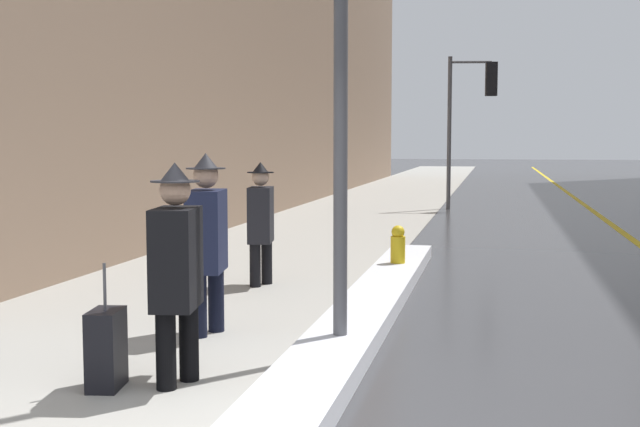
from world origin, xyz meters
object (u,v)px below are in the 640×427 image
(traffic_light_near, at_px, (474,99))
(fire_hydrant, at_px, (398,251))
(pedestrian_nearside, at_px, (261,219))
(pedestrian_with_shoulder_bag, at_px, (177,265))
(rolling_suitcase, at_px, (106,350))
(pedestrian_in_fedora, at_px, (207,237))

(traffic_light_near, bearing_deg, fire_hydrant, -103.27)
(traffic_light_near, relative_size, pedestrian_nearside, 2.60)
(pedestrian_with_shoulder_bag, bearing_deg, fire_hydrant, 159.65)
(pedestrian_nearside, relative_size, rolling_suitcase, 1.66)
(pedestrian_in_fedora, xyz_separation_m, rolling_suitcase, (-0.14, -1.75, -0.64))
(pedestrian_with_shoulder_bag, height_order, pedestrian_nearside, pedestrian_with_shoulder_bag)
(pedestrian_with_shoulder_bag, bearing_deg, pedestrian_in_fedora, -176.99)
(pedestrian_in_fedora, bearing_deg, fire_hydrant, 150.59)
(pedestrian_nearside, distance_m, rolling_suitcase, 4.38)
(traffic_light_near, height_order, rolling_suitcase, traffic_light_near)
(pedestrian_in_fedora, xyz_separation_m, pedestrian_nearside, (-0.25, 2.60, -0.08))
(traffic_light_near, height_order, pedestrian_nearside, traffic_light_near)
(pedestrian_in_fedora, relative_size, fire_hydrant, 2.47)
(traffic_light_near, relative_size, pedestrian_in_fedora, 2.37)
(pedestrian_with_shoulder_bag, bearing_deg, rolling_suitcase, -75.80)
(pedestrian_nearside, bearing_deg, rolling_suitcase, -7.96)
(traffic_light_near, bearing_deg, pedestrian_in_fedora, -107.57)
(traffic_light_near, bearing_deg, rolling_suitcase, -107.25)
(fire_hydrant, bearing_deg, pedestrian_in_fedora, -110.07)
(pedestrian_nearside, xyz_separation_m, fire_hydrant, (1.61, 1.12, -0.52))
(pedestrian_with_shoulder_bag, height_order, fire_hydrant, pedestrian_with_shoulder_bag)
(pedestrian_with_shoulder_bag, distance_m, fire_hydrant, 5.39)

